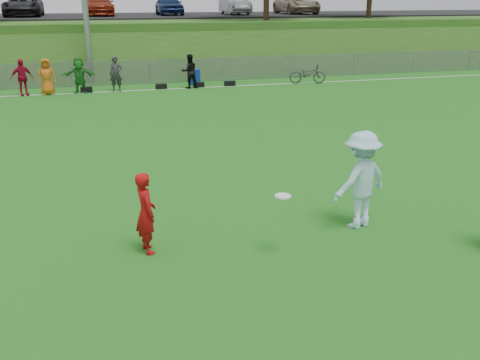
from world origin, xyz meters
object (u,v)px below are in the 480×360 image
object	(u,v)px
frisbee	(283,196)
bicycle	(307,74)
recycling_bin	(195,77)
player_red_left	(146,213)
player_blue	(361,180)

from	to	relation	value
frisbee	bicycle	distance (m)	20.26
bicycle	recycling_bin	bearing A→B (deg)	93.17
player_red_left	recycling_bin	bearing A→B (deg)	-24.72
bicycle	frisbee	bearing A→B (deg)	170.65
player_blue	frisbee	xyz separation A→B (m)	(-1.93, -0.76, 0.14)
player_blue	frisbee	bearing A→B (deg)	3.88
player_blue	frisbee	distance (m)	2.08
recycling_bin	player_red_left	bearing A→B (deg)	-103.84
player_red_left	bicycle	bearing A→B (deg)	-41.60
recycling_bin	bicycle	bearing A→B (deg)	-11.36
frisbee	recycling_bin	size ratio (longest dim) A/B	0.36
player_blue	bicycle	xyz separation A→B (m)	(6.27, 17.75, -0.49)
player_blue	bicycle	distance (m)	18.83
player_blue	frisbee	world-z (taller)	player_blue
recycling_bin	bicycle	world-z (taller)	bicycle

